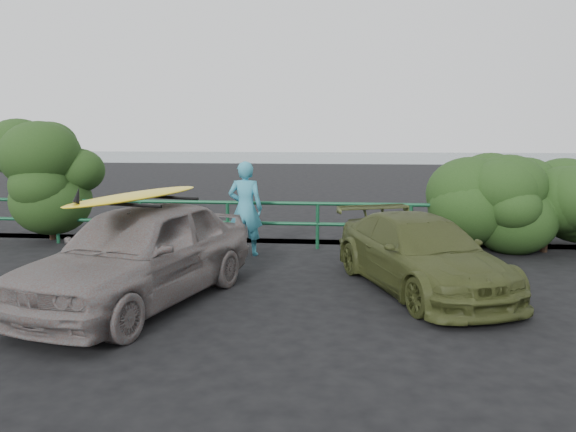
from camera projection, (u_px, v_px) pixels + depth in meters
name	position (u px, v px, depth m)	size (l,w,h in m)	color
ground	(222.00, 322.00, 7.53)	(80.00, 80.00, 0.00)	black
ocean	(335.00, 155.00, 66.53)	(200.00, 200.00, 0.00)	slate
guardrail	(272.00, 225.00, 12.37)	(14.00, 0.08, 1.04)	#14492C
shrub_left	(72.00, 186.00, 13.16)	(3.20, 2.40, 2.60)	#223F17
shrub_right	(502.00, 204.00, 12.26)	(3.20, 2.40, 1.95)	#223F17
sedan	(140.00, 253.00, 8.29)	(1.80, 4.47, 1.52)	slate
olive_vehicle	(420.00, 254.00, 9.04)	(1.66, 4.09, 1.19)	#3D441E
man	(245.00, 209.00, 11.57)	(0.71, 0.47, 1.95)	teal
roof_rack	(138.00, 200.00, 8.18)	(1.44, 1.01, 0.05)	black
surfboard	(138.00, 196.00, 8.17)	(0.62, 3.01, 0.09)	yellow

